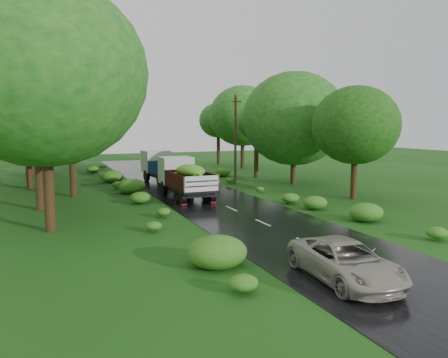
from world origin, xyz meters
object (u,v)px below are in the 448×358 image
car (345,261)px  utility_pole (235,139)px  truck_far (164,165)px  truck_near (184,176)px

car → utility_pole: utility_pole is taller
truck_far → utility_pole: (5.23, -3.19, 2.29)m
truck_far → car: (-0.59, -25.07, -0.85)m
truck_near → utility_pole: (5.89, 4.81, 2.28)m
truck_near → car: truck_near is taller
truck_near → utility_pole: bearing=38.6°
truck_far → utility_pole: size_ratio=0.89×
truck_far → utility_pole: 6.53m
truck_near → car: (0.07, -17.07, -0.85)m
truck_near → utility_pole: utility_pole is taller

